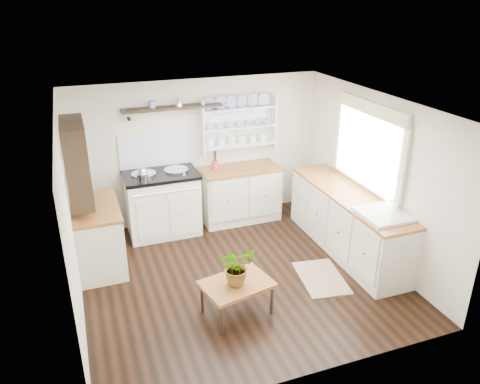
# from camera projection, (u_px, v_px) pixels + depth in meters

# --- Properties ---
(floor) EXTENTS (4.00, 3.80, 0.01)m
(floor) POSITION_uv_depth(u_px,v_px,m) (239.00, 275.00, 6.28)
(floor) COLOR black
(floor) RESTS_ON ground
(wall_back) EXTENTS (4.00, 0.02, 2.30)m
(wall_back) POSITION_uv_depth(u_px,v_px,m) (198.00, 151.00, 7.46)
(wall_back) COLOR beige
(wall_back) RESTS_ON ground
(wall_right) EXTENTS (0.02, 3.80, 2.30)m
(wall_right) POSITION_uv_depth(u_px,v_px,m) (375.00, 177.00, 6.45)
(wall_right) COLOR beige
(wall_right) RESTS_ON ground
(wall_left) EXTENTS (0.02, 3.80, 2.30)m
(wall_left) POSITION_uv_depth(u_px,v_px,m) (70.00, 222.00, 5.19)
(wall_left) COLOR beige
(wall_left) RESTS_ON ground
(ceiling) EXTENTS (4.00, 3.80, 0.01)m
(ceiling) POSITION_uv_depth(u_px,v_px,m) (239.00, 106.00, 5.36)
(ceiling) COLOR white
(ceiling) RESTS_ON wall_back
(window) EXTENTS (0.08, 1.55, 1.22)m
(window) POSITION_uv_depth(u_px,v_px,m) (369.00, 145.00, 6.40)
(window) COLOR white
(window) RESTS_ON wall_right
(aga_cooker) EXTENTS (1.11, 0.77, 1.02)m
(aga_cooker) POSITION_uv_depth(u_px,v_px,m) (162.00, 202.00, 7.21)
(aga_cooker) COLOR white
(aga_cooker) RESTS_ON floor
(back_cabinets) EXTENTS (1.27, 0.63, 0.90)m
(back_cabinets) POSITION_uv_depth(u_px,v_px,m) (240.00, 193.00, 7.66)
(back_cabinets) COLOR #EEE8CD
(back_cabinets) RESTS_ON floor
(right_cabinets) EXTENTS (0.62, 2.43, 0.90)m
(right_cabinets) POSITION_uv_depth(u_px,v_px,m) (347.00, 222.00, 6.72)
(right_cabinets) COLOR #EEE8CD
(right_cabinets) RESTS_ON floor
(belfast_sink) EXTENTS (0.55, 0.60, 0.45)m
(belfast_sink) POSITION_uv_depth(u_px,v_px,m) (382.00, 223.00, 5.93)
(belfast_sink) COLOR white
(belfast_sink) RESTS_ON right_cabinets
(left_cabinets) EXTENTS (0.62, 1.13, 0.90)m
(left_cabinets) POSITION_uv_depth(u_px,v_px,m) (98.00, 236.00, 6.34)
(left_cabinets) COLOR #EEE8CD
(left_cabinets) RESTS_ON floor
(plate_rack) EXTENTS (1.20, 0.22, 0.90)m
(plate_rack) POSITION_uv_depth(u_px,v_px,m) (237.00, 124.00, 7.47)
(plate_rack) COLOR white
(plate_rack) RESTS_ON wall_back
(high_shelf) EXTENTS (1.50, 0.29, 0.16)m
(high_shelf) POSITION_uv_depth(u_px,v_px,m) (172.00, 108.00, 6.92)
(high_shelf) COLOR black
(high_shelf) RESTS_ON wall_back
(left_shelving) EXTENTS (0.28, 0.80, 1.05)m
(left_shelving) POSITION_uv_depth(u_px,v_px,m) (76.00, 161.00, 5.86)
(left_shelving) COLOR black
(left_shelving) RESTS_ON wall_left
(kettle) EXTENTS (0.18, 0.18, 0.22)m
(kettle) POSITION_uv_depth(u_px,v_px,m) (142.00, 175.00, 6.81)
(kettle) COLOR silver
(kettle) RESTS_ON aga_cooker
(utensil_crock) EXTENTS (0.11, 0.11, 0.13)m
(utensil_crock) POSITION_uv_depth(u_px,v_px,m) (215.00, 165.00, 7.40)
(utensil_crock) COLOR brown
(utensil_crock) RESTS_ON back_cabinets
(center_table) EXTENTS (0.88, 0.70, 0.42)m
(center_table) POSITION_uv_depth(u_px,v_px,m) (237.00, 286.00, 5.40)
(center_table) COLOR brown
(center_table) RESTS_ON floor
(potted_plant) EXTENTS (0.50, 0.46, 0.45)m
(potted_plant) POSITION_uv_depth(u_px,v_px,m) (237.00, 266.00, 5.29)
(potted_plant) COLOR #3F7233
(potted_plant) RESTS_ON center_table
(floor_rug) EXTENTS (0.67, 0.92, 0.02)m
(floor_rug) POSITION_uv_depth(u_px,v_px,m) (321.00, 278.00, 6.21)
(floor_rug) COLOR #977758
(floor_rug) RESTS_ON floor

